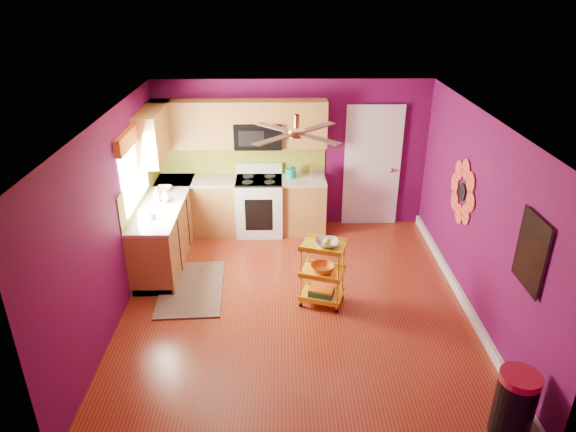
{
  "coord_description": "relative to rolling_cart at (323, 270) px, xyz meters",
  "views": [
    {
      "loc": [
        -0.19,
        -5.69,
        3.96
      ],
      "look_at": [
        -0.1,
        0.4,
        1.11
      ],
      "focal_mm": 32.0,
      "sensor_mm": 36.0,
      "label": 1
    }
  ],
  "objects": [
    {
      "name": "rolling_cart",
      "position": [
        0.0,
        0.0,
        0.0
      ],
      "size": [
        0.64,
        0.54,
        0.98
      ],
      "color": "yellow",
      "rests_on": "ground"
    },
    {
      "name": "panel_door",
      "position": [
        1.0,
        2.45,
        0.52
      ],
      "size": [
        0.95,
        0.11,
        2.15
      ],
      "color": "white",
      "rests_on": "ground"
    },
    {
      "name": "left_window",
      "position": [
        -2.57,
        1.03,
        1.23
      ],
      "size": [
        0.08,
        1.35,
        1.08
      ],
      "color": "white",
      "rests_on": "ground"
    },
    {
      "name": "right_wall_art",
      "position": [
        1.88,
        -0.36,
        0.94
      ],
      "size": [
        0.04,
        2.74,
        1.04
      ],
      "color": "black",
      "rests_on": "ground"
    },
    {
      "name": "upper_cabinetry",
      "position": [
        -1.59,
        2.15,
        1.3
      ],
      "size": [
        2.8,
        2.3,
        1.26
      ],
      "color": "#996429",
      "rests_on": "ground"
    },
    {
      "name": "trash_can",
      "position": [
        1.62,
        -2.17,
        -0.15
      ],
      "size": [
        0.4,
        0.43,
        0.71
      ],
      "color": "black",
      "rests_on": "ground"
    },
    {
      "name": "shag_rug",
      "position": [
        -1.8,
        0.36,
        -0.49
      ],
      "size": [
        0.94,
        1.45,
        0.02
      ],
      "primitive_type": "cube",
      "rotation": [
        0.0,
        0.0,
        0.06
      ],
      "color": "black",
      "rests_on": "ground"
    },
    {
      "name": "counter_cup",
      "position": [
        -2.31,
        0.66,
        0.48
      ],
      "size": [
        0.12,
        0.12,
        0.09
      ],
      "primitive_type": "imported",
      "color": "white",
      "rests_on": "lower_cabinets"
    },
    {
      "name": "ground",
      "position": [
        -0.35,
        -0.02,
        -0.5
      ],
      "size": [
        5.0,
        5.0,
        0.0
      ],
      "primitive_type": "plane",
      "color": "maroon",
      "rests_on": "ground"
    },
    {
      "name": "counter_dish",
      "position": [
        -2.35,
        1.71,
        0.47
      ],
      "size": [
        0.23,
        0.23,
        0.06
      ],
      "primitive_type": "imported",
      "color": "white",
      "rests_on": "lower_cabinets"
    },
    {
      "name": "lower_cabinets",
      "position": [
        -1.69,
        1.8,
        -0.07
      ],
      "size": [
        2.81,
        2.31,
        0.94
      ],
      "color": "#996429",
      "rests_on": "ground"
    },
    {
      "name": "soap_bottle_a",
      "position": [
        -2.37,
        1.28,
        0.54
      ],
      "size": [
        0.09,
        0.1,
        0.21
      ],
      "primitive_type": "imported",
      "color": "#EA3F72",
      "rests_on": "lower_cabinets"
    },
    {
      "name": "room_envelope",
      "position": [
        -0.32,
        -0.02,
        1.13
      ],
      "size": [
        4.54,
        5.04,
        2.52
      ],
      "color": "#580A43",
      "rests_on": "ground"
    },
    {
      "name": "electric_range",
      "position": [
        -0.9,
        2.16,
        -0.02
      ],
      "size": [
        0.76,
        0.66,
        1.13
      ],
      "color": "white",
      "rests_on": "ground"
    },
    {
      "name": "teal_kettle",
      "position": [
        -0.37,
        2.24,
        0.52
      ],
      "size": [
        0.18,
        0.18,
        0.21
      ],
      "color": "#12897A",
      "rests_on": "lower_cabinets"
    },
    {
      "name": "toaster",
      "position": [
        0.05,
        2.17,
        0.53
      ],
      "size": [
        0.22,
        0.15,
        0.18
      ],
      "primitive_type": "cube",
      "color": "beige",
      "rests_on": "lower_cabinets"
    },
    {
      "name": "soap_bottle_b",
      "position": [
        -2.23,
        1.26,
        0.53
      ],
      "size": [
        0.14,
        0.14,
        0.19
      ],
      "primitive_type": "imported",
      "color": "white",
      "rests_on": "lower_cabinets"
    },
    {
      "name": "ceiling_fan",
      "position": [
        -0.35,
        0.18,
        1.79
      ],
      "size": [
        1.01,
        1.01,
        0.26
      ],
      "color": "#BF8C3F",
      "rests_on": "ground"
    }
  ]
}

